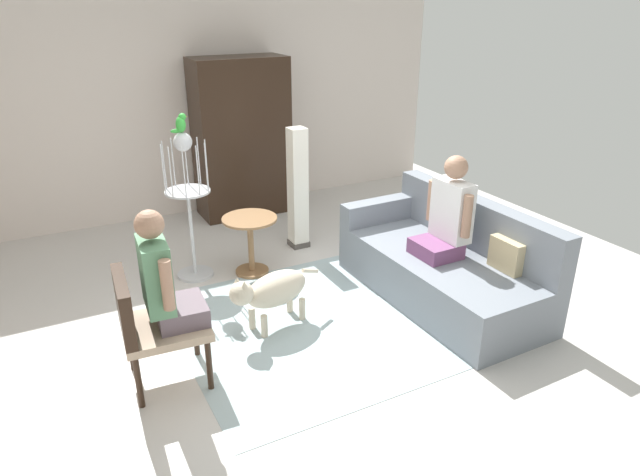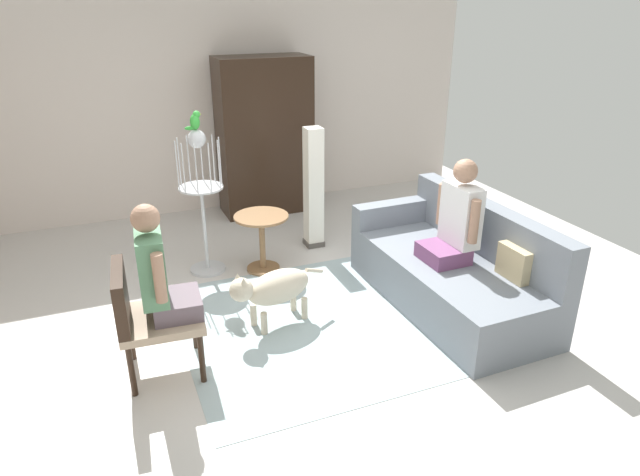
{
  "view_description": "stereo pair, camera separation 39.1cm",
  "coord_description": "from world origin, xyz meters",
  "px_view_note": "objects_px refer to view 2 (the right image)",
  "views": [
    {
      "loc": [
        -1.95,
        -3.85,
        2.62
      ],
      "look_at": [
        -0.05,
        -0.23,
        0.86
      ],
      "focal_mm": 31.72,
      "sensor_mm": 36.0,
      "label": 1
    },
    {
      "loc": [
        -1.6,
        -4.01,
        2.62
      ],
      "look_at": [
        -0.05,
        -0.23,
        0.86
      ],
      "focal_mm": 31.72,
      "sensor_mm": 36.0,
      "label": 2
    }
  ],
  "objects_px": {
    "round_end_table": "(262,235)",
    "armchair": "(144,312)",
    "person_on_couch": "(456,220)",
    "dog": "(274,288)",
    "armoire_cabinet": "(265,137)",
    "column_lamp": "(314,189)",
    "parrot": "(195,121)",
    "bird_cage_stand": "(202,196)",
    "person_on_armchair": "(159,272)",
    "couch": "(452,270)"
  },
  "relations": [
    {
      "from": "parrot",
      "to": "column_lamp",
      "type": "xyz_separation_m",
      "value": [
        1.25,
        0.18,
        -0.88
      ]
    },
    {
      "from": "couch",
      "to": "bird_cage_stand",
      "type": "distance_m",
      "value": 2.5
    },
    {
      "from": "couch",
      "to": "bird_cage_stand",
      "type": "height_order",
      "value": "bird_cage_stand"
    },
    {
      "from": "dog",
      "to": "bird_cage_stand",
      "type": "relative_size",
      "value": 0.61
    },
    {
      "from": "armchair",
      "to": "armoire_cabinet",
      "type": "distance_m",
      "value": 3.62
    },
    {
      "from": "couch",
      "to": "column_lamp",
      "type": "xyz_separation_m",
      "value": [
        -0.7,
        1.67,
        0.35
      ]
    },
    {
      "from": "person_on_couch",
      "to": "bird_cage_stand",
      "type": "bearing_deg",
      "value": 141.66
    },
    {
      "from": "dog",
      "to": "armoire_cabinet",
      "type": "xyz_separation_m",
      "value": [
        0.79,
        2.76,
        0.63
      ]
    },
    {
      "from": "person_on_armchair",
      "to": "bird_cage_stand",
      "type": "height_order",
      "value": "bird_cage_stand"
    },
    {
      "from": "bird_cage_stand",
      "to": "armoire_cabinet",
      "type": "relative_size",
      "value": 0.75
    },
    {
      "from": "couch",
      "to": "round_end_table",
      "type": "height_order",
      "value": "couch"
    },
    {
      "from": "bird_cage_stand",
      "to": "column_lamp",
      "type": "height_order",
      "value": "bird_cage_stand"
    },
    {
      "from": "armchair",
      "to": "person_on_armchair",
      "type": "distance_m",
      "value": 0.32
    },
    {
      "from": "person_on_couch",
      "to": "parrot",
      "type": "height_order",
      "value": "parrot"
    },
    {
      "from": "parrot",
      "to": "dog",
      "type": "bearing_deg",
      "value": -75.45
    },
    {
      "from": "couch",
      "to": "person_on_couch",
      "type": "relative_size",
      "value": 2.3
    },
    {
      "from": "round_end_table",
      "to": "parrot",
      "type": "height_order",
      "value": "parrot"
    },
    {
      "from": "dog",
      "to": "column_lamp",
      "type": "distance_m",
      "value": 1.74
    },
    {
      "from": "parrot",
      "to": "couch",
      "type": "bearing_deg",
      "value": -37.28
    },
    {
      "from": "person_on_couch",
      "to": "dog",
      "type": "distance_m",
      "value": 1.69
    },
    {
      "from": "armoire_cabinet",
      "to": "couch",
      "type": "bearing_deg",
      "value": -74.37
    },
    {
      "from": "round_end_table",
      "to": "dog",
      "type": "height_order",
      "value": "round_end_table"
    },
    {
      "from": "parrot",
      "to": "armoire_cabinet",
      "type": "relative_size",
      "value": 0.09
    },
    {
      "from": "person_on_couch",
      "to": "couch",
      "type": "bearing_deg",
      "value": 41.48
    },
    {
      "from": "bird_cage_stand",
      "to": "armoire_cabinet",
      "type": "height_order",
      "value": "armoire_cabinet"
    },
    {
      "from": "column_lamp",
      "to": "armoire_cabinet",
      "type": "relative_size",
      "value": 0.69
    },
    {
      "from": "person_on_armchair",
      "to": "bird_cage_stand",
      "type": "xyz_separation_m",
      "value": [
        0.62,
        1.57,
        -0.01
      ]
    },
    {
      "from": "person_on_armchair",
      "to": "round_end_table",
      "type": "relative_size",
      "value": 1.43
    },
    {
      "from": "couch",
      "to": "parrot",
      "type": "bearing_deg",
      "value": 142.72
    },
    {
      "from": "armchair",
      "to": "column_lamp",
      "type": "relative_size",
      "value": 0.66
    },
    {
      "from": "round_end_table",
      "to": "person_on_couch",
      "type": "bearing_deg",
      "value": -43.54
    },
    {
      "from": "round_end_table",
      "to": "column_lamp",
      "type": "xyz_separation_m",
      "value": [
        0.72,
        0.39,
        0.28
      ]
    },
    {
      "from": "dog",
      "to": "column_lamp",
      "type": "relative_size",
      "value": 0.67
    },
    {
      "from": "person_on_couch",
      "to": "round_end_table",
      "type": "xyz_separation_m",
      "value": [
        -1.38,
        1.31,
        -0.43
      ]
    },
    {
      "from": "armchair",
      "to": "person_on_armchair",
      "type": "bearing_deg",
      "value": -4.13
    },
    {
      "from": "dog",
      "to": "bird_cage_stand",
      "type": "xyz_separation_m",
      "value": [
        -0.32,
        1.25,
        0.47
      ]
    },
    {
      "from": "couch",
      "to": "parrot",
      "type": "height_order",
      "value": "parrot"
    },
    {
      "from": "person_on_armchair",
      "to": "column_lamp",
      "type": "relative_size",
      "value": 0.64
    },
    {
      "from": "person_on_couch",
      "to": "bird_cage_stand",
      "type": "xyz_separation_m",
      "value": [
        -1.92,
        1.52,
        -0.01
      ]
    },
    {
      "from": "armchair",
      "to": "parrot",
      "type": "height_order",
      "value": "parrot"
    },
    {
      "from": "bird_cage_stand",
      "to": "parrot",
      "type": "xyz_separation_m",
      "value": [
        -0.0,
        0.0,
        0.74
      ]
    },
    {
      "from": "armoire_cabinet",
      "to": "column_lamp",
      "type": "bearing_deg",
      "value": -83.94
    },
    {
      "from": "bird_cage_stand",
      "to": "person_on_armchair",
      "type": "bearing_deg",
      "value": -111.45
    },
    {
      "from": "dog",
      "to": "column_lamp",
      "type": "bearing_deg",
      "value": 56.98
    },
    {
      "from": "person_on_armchair",
      "to": "column_lamp",
      "type": "xyz_separation_m",
      "value": [
        1.87,
        1.75,
        -0.16
      ]
    },
    {
      "from": "person_on_couch",
      "to": "parrot",
      "type": "distance_m",
      "value": 2.55
    },
    {
      "from": "parrot",
      "to": "armoire_cabinet",
      "type": "distance_m",
      "value": 1.96
    },
    {
      "from": "round_end_table",
      "to": "armchair",
      "type": "bearing_deg",
      "value": -133.47
    },
    {
      "from": "armchair",
      "to": "armoire_cabinet",
      "type": "relative_size",
      "value": 0.45
    },
    {
      "from": "person_on_couch",
      "to": "parrot",
      "type": "relative_size",
      "value": 5.14
    }
  ]
}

